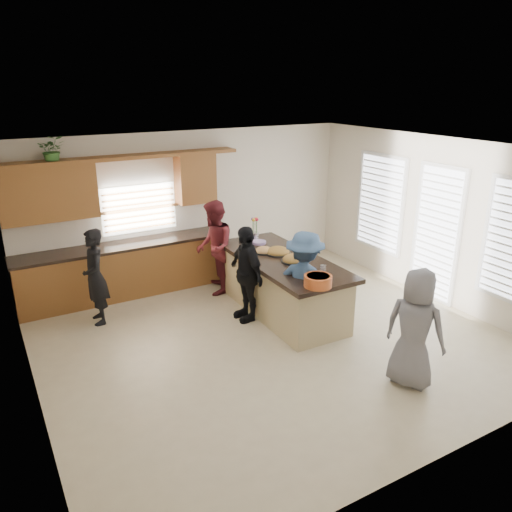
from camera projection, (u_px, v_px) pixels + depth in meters
floor at (272, 338)px, 7.48m from camera, size 6.50×6.50×0.00m
room_shell at (273, 216)px, 6.85m from camera, size 6.52×6.02×2.81m
back_cabinetry at (120, 246)px, 8.73m from camera, size 4.08×0.66×2.46m
right_wall_glazing at (439, 225)px, 8.43m from camera, size 0.06×4.00×2.25m
island at (282, 287)px, 8.19m from camera, size 1.20×2.72×0.95m
platter_front at (295, 260)px, 7.86m from camera, size 0.44×0.44×0.18m
platter_mid at (278, 252)px, 8.23m from camera, size 0.43×0.43×0.17m
platter_back at (264, 251)px, 8.28m from camera, size 0.34×0.34×0.14m
salad_bowl at (318, 280)px, 6.91m from camera, size 0.39×0.39×0.16m
clear_cup at (323, 269)px, 7.42m from camera, size 0.09×0.09×0.11m
plate_stack at (259, 242)px, 8.74m from camera, size 0.25×0.25×0.04m
flower_vase at (255, 229)px, 8.84m from camera, size 0.14×0.14×0.42m
potted_plant at (52, 150)px, 7.82m from camera, size 0.45×0.41×0.45m
woman_left_back at (95, 277)px, 7.75m from camera, size 0.39×0.57×1.54m
woman_left_mid at (214, 248)px, 8.85m from camera, size 0.93×1.01×1.69m
woman_left_front at (246, 273)px, 7.86m from camera, size 0.38×0.91×1.56m
woman_right_back at (304, 284)px, 7.40m from camera, size 1.06×1.20×1.61m
woman_right_front at (415, 329)px, 6.13m from camera, size 0.75×0.89×1.55m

